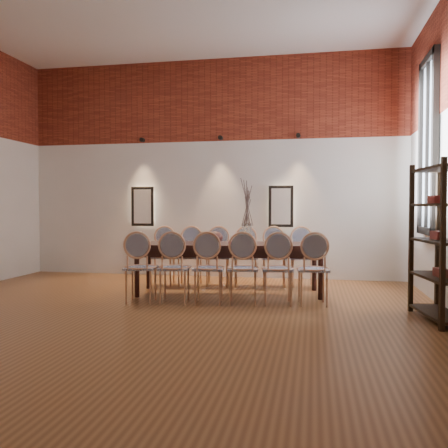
% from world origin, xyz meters
% --- Properties ---
extents(floor, '(7.00, 7.00, 0.02)m').
position_xyz_m(floor, '(0.00, 0.00, -0.01)').
color(floor, brown).
rests_on(floor, ground).
extents(wall_back, '(7.00, 0.10, 4.00)m').
position_xyz_m(wall_back, '(0.00, 3.55, 2.00)').
color(wall_back, silver).
rests_on(wall_back, ground).
extents(brick_band_back, '(7.00, 0.02, 1.50)m').
position_xyz_m(brick_band_back, '(0.00, 3.48, 3.25)').
color(brick_band_back, maroon).
rests_on(brick_band_back, ground).
extents(niche_left, '(0.36, 0.06, 0.66)m').
position_xyz_m(niche_left, '(-1.30, 3.45, 1.30)').
color(niche_left, '#FFEAC6').
rests_on(niche_left, wall_back).
extents(niche_right, '(0.36, 0.06, 0.66)m').
position_xyz_m(niche_right, '(1.30, 3.45, 1.30)').
color(niche_right, '#FFEAC6').
rests_on(niche_right, wall_back).
extents(spot_fixture_left, '(0.08, 0.10, 0.08)m').
position_xyz_m(spot_fixture_left, '(-1.30, 3.42, 2.55)').
color(spot_fixture_left, black).
rests_on(spot_fixture_left, wall_back).
extents(spot_fixture_mid, '(0.08, 0.10, 0.08)m').
position_xyz_m(spot_fixture_mid, '(0.20, 3.42, 2.55)').
color(spot_fixture_mid, black).
rests_on(spot_fixture_mid, wall_back).
extents(spot_fixture_right, '(0.08, 0.10, 0.08)m').
position_xyz_m(spot_fixture_right, '(1.60, 3.42, 2.55)').
color(spot_fixture_right, black).
rests_on(spot_fixture_right, wall_back).
extents(window_glass, '(0.02, 0.78, 2.38)m').
position_xyz_m(window_glass, '(3.46, 2.00, 2.15)').
color(window_glass, silver).
rests_on(window_glass, wall_right).
extents(window_frame, '(0.08, 0.90, 2.50)m').
position_xyz_m(window_frame, '(3.44, 2.00, 2.15)').
color(window_frame, black).
rests_on(window_frame, wall_right).
extents(window_mullion, '(0.06, 0.06, 2.40)m').
position_xyz_m(window_mullion, '(3.44, 2.00, 2.15)').
color(window_mullion, black).
rests_on(window_mullion, wall_right).
extents(dining_table, '(2.84, 1.20, 0.75)m').
position_xyz_m(dining_table, '(0.65, 1.81, 0.38)').
color(dining_table, black).
rests_on(dining_table, floor).
extents(chair_near_a, '(0.49, 0.49, 0.94)m').
position_xyz_m(chair_near_a, '(-0.41, 0.96, 0.47)').
color(chair_near_a, tan).
rests_on(chair_near_a, floor).
extents(chair_near_b, '(0.49, 0.49, 0.94)m').
position_xyz_m(chair_near_b, '(0.05, 1.02, 0.47)').
color(chair_near_b, tan).
rests_on(chair_near_b, floor).
extents(chair_near_c, '(0.49, 0.49, 0.94)m').
position_xyz_m(chair_near_c, '(0.50, 1.07, 0.47)').
color(chair_near_c, tan).
rests_on(chair_near_c, floor).
extents(chair_near_d, '(0.49, 0.49, 0.94)m').
position_xyz_m(chair_near_d, '(0.96, 1.12, 0.47)').
color(chair_near_d, tan).
rests_on(chair_near_d, floor).
extents(chair_near_e, '(0.49, 0.49, 0.94)m').
position_xyz_m(chair_near_e, '(1.41, 1.18, 0.47)').
color(chair_near_e, tan).
rests_on(chair_near_e, floor).
extents(chair_near_f, '(0.49, 0.49, 0.94)m').
position_xyz_m(chair_near_f, '(1.87, 1.23, 0.47)').
color(chair_near_f, tan).
rests_on(chair_near_f, floor).
extents(chair_far_a, '(0.49, 0.49, 0.94)m').
position_xyz_m(chair_far_a, '(-0.58, 2.40, 0.47)').
color(chair_far_a, tan).
rests_on(chair_far_a, floor).
extents(chair_far_b, '(0.49, 0.49, 0.94)m').
position_xyz_m(chair_far_b, '(-0.12, 2.45, 0.47)').
color(chair_far_b, tan).
rests_on(chair_far_b, floor).
extents(chair_far_c, '(0.49, 0.49, 0.94)m').
position_xyz_m(chair_far_c, '(0.33, 2.50, 0.47)').
color(chair_far_c, tan).
rests_on(chair_far_c, floor).
extents(chair_far_d, '(0.49, 0.49, 0.94)m').
position_xyz_m(chair_far_d, '(0.79, 2.56, 0.47)').
color(chair_far_d, tan).
rests_on(chair_far_d, floor).
extents(chair_far_e, '(0.49, 0.49, 0.94)m').
position_xyz_m(chair_far_e, '(1.25, 2.61, 0.47)').
color(chair_far_e, tan).
rests_on(chair_far_e, floor).
extents(chair_far_f, '(0.49, 0.49, 0.94)m').
position_xyz_m(chair_far_f, '(1.70, 2.66, 0.47)').
color(chair_far_f, tan).
rests_on(chair_far_f, floor).
extents(vase, '(0.14, 0.14, 0.30)m').
position_xyz_m(vase, '(0.91, 1.84, 0.90)').
color(vase, silver).
rests_on(vase, dining_table).
extents(dried_branches, '(0.50, 0.50, 0.70)m').
position_xyz_m(dried_branches, '(0.91, 1.84, 1.35)').
color(dried_branches, '#4F3B33').
rests_on(dried_branches, vase).
extents(bowl, '(0.24, 0.24, 0.18)m').
position_xyz_m(bowl, '(0.45, 1.74, 0.84)').
color(bowl, brown).
rests_on(bowl, dining_table).
extents(book, '(0.28, 0.21, 0.03)m').
position_xyz_m(book, '(0.77, 1.82, 0.77)').
color(book, '#891D4F').
rests_on(book, dining_table).
extents(shelving_rack, '(0.51, 1.04, 1.80)m').
position_xyz_m(shelving_rack, '(3.28, 0.61, 0.90)').
color(shelving_rack, black).
rests_on(shelving_rack, floor).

